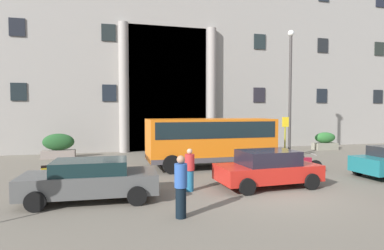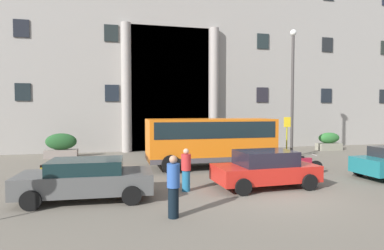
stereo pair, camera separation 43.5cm
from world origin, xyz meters
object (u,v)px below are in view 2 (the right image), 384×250
object	(u,v)px
motorcycle_far_end	(378,160)
lamppost_plaza_centre	(293,84)
orange_minibus	(210,138)
motorcycle_near_kerb	(51,173)
pedestrian_woman_with_bag	(186,170)
scooter_by_planter	(301,164)
parked_hatchback_near	(87,179)
pedestrian_man_red_shirt	(173,186)
hedge_planter_far_west	(329,142)
hedge_planter_east	(169,144)
parked_sedan_second	(265,169)
hedge_planter_entrance_left	(254,142)
bus_stop_sign	(287,133)
hedge_planter_entrance_right	(61,146)

from	to	relation	value
motorcycle_far_end	lamppost_plaza_centre	distance (m)	6.73
orange_minibus	motorcycle_near_kerb	distance (m)	7.79
pedestrian_woman_with_bag	scooter_by_planter	bearing A→B (deg)	-132.53
motorcycle_far_end	parked_hatchback_near	bearing A→B (deg)	173.22
motorcycle_far_end	pedestrian_man_red_shirt	size ratio (longest dim) A/B	1.05
hedge_planter_far_west	motorcycle_near_kerb	bearing A→B (deg)	-158.48
hedge_planter_east	parked_sedan_second	xyz separation A→B (m)	(2.26, -9.74, -0.02)
motorcycle_far_end	motorcycle_near_kerb	size ratio (longest dim) A/B	0.96
parked_sedan_second	pedestrian_man_red_shirt	size ratio (longest dim) A/B	2.31
orange_minibus	hedge_planter_far_west	xyz separation A→B (m)	(10.76, 4.90, -0.90)
hedge_planter_east	pedestrian_woman_with_bag	distance (m)	9.66
lamppost_plaza_centre	motorcycle_far_end	bearing A→B (deg)	-66.34
pedestrian_man_red_shirt	hedge_planter_entrance_left	bearing A→B (deg)	-143.66
orange_minibus	pedestrian_woman_with_bag	bearing A→B (deg)	-117.28
pedestrian_woman_with_bag	orange_minibus	bearing A→B (deg)	-87.78
hedge_planter_east	hedge_planter_far_west	bearing A→B (deg)	-1.18
bus_stop_sign	hedge_planter_east	xyz separation A→B (m)	(-6.67, 3.67, -0.85)
hedge_planter_far_west	parked_sedan_second	distance (m)	13.70
motorcycle_near_kerb	lamppost_plaza_centre	world-z (taller)	lamppost_plaza_centre
hedge_planter_east	hedge_planter_entrance_right	bearing A→B (deg)	178.17
orange_minibus	parked_sedan_second	bearing A→B (deg)	-79.78
hedge_planter_entrance_right	hedge_planter_entrance_left	size ratio (longest dim) A/B	0.90
scooter_by_planter	hedge_planter_east	bearing A→B (deg)	135.82
scooter_by_planter	motorcycle_near_kerb	distance (m)	11.15
bus_stop_sign	hedge_planter_entrance_right	distance (m)	14.12
hedge_planter_entrance_left	pedestrian_woman_with_bag	size ratio (longest dim) A/B	1.38
pedestrian_woman_with_bag	bus_stop_sign	bearing A→B (deg)	-112.70
hedge_planter_far_west	motorcycle_near_kerb	distance (m)	19.49
bus_stop_sign	parked_hatchback_near	world-z (taller)	bus_stop_sign
bus_stop_sign	parked_sedan_second	world-z (taller)	bus_stop_sign
hedge_planter_entrance_right	motorcycle_far_end	bearing A→B (deg)	-24.88
hedge_planter_entrance_left	pedestrian_man_red_shirt	xyz separation A→B (m)	(-7.75, -11.89, 0.08)
motorcycle_near_kerb	lamppost_plaza_centre	xyz separation A→B (m)	(13.57, 4.71, 4.25)
hedge_planter_far_west	pedestrian_woman_with_bag	distance (m)	16.04
hedge_planter_far_west	pedestrian_man_red_shirt	bearing A→B (deg)	-138.98
hedge_planter_east	motorcycle_far_end	size ratio (longest dim) A/B	0.85
hedge_planter_entrance_right	pedestrian_man_red_shirt	size ratio (longest dim) A/B	1.12
hedge_planter_entrance_left	lamppost_plaza_centre	bearing A→B (deg)	-52.79
hedge_planter_entrance_right	motorcycle_near_kerb	world-z (taller)	hedge_planter_entrance_right
hedge_planter_entrance_right	pedestrian_man_red_shirt	xyz separation A→B (m)	(5.06, -12.62, 0.14)
hedge_planter_entrance_left	motorcycle_near_kerb	xyz separation A→B (m)	(-11.91, -6.89, -0.35)
motorcycle_far_end	pedestrian_woman_with_bag	world-z (taller)	pedestrian_woman_with_bag
bus_stop_sign	hedge_planter_entrance_left	size ratio (longest dim) A/B	1.18
orange_minibus	parked_sedan_second	world-z (taller)	orange_minibus
pedestrian_woman_with_bag	parked_hatchback_near	bearing A→B (deg)	34.67
pedestrian_man_red_shirt	hedge_planter_entrance_right	bearing A→B (deg)	-88.70
hedge_planter_far_west	motorcycle_near_kerb	xyz separation A→B (m)	(-18.13, -7.15, -0.18)
hedge_planter_far_west	pedestrian_man_red_shirt	xyz separation A→B (m)	(-13.96, -12.15, 0.25)
hedge_planter_far_west	parked_hatchback_near	world-z (taller)	parked_hatchback_near
orange_minibus	hedge_planter_east	world-z (taller)	orange_minibus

